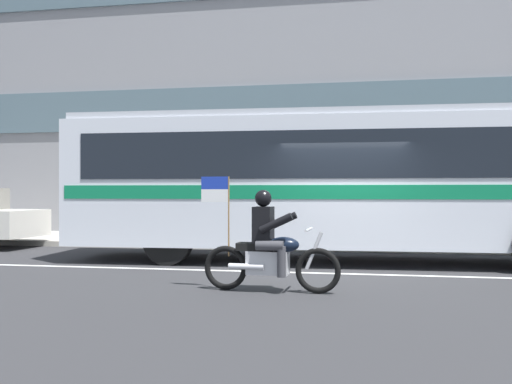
# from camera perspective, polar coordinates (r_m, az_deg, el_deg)

# --- Properties ---
(ground_plane) EXTENTS (60.00, 60.00, 0.00)m
(ground_plane) POSITION_cam_1_polar(r_m,az_deg,el_deg) (11.28, 8.97, -7.80)
(ground_plane) COLOR #2B2B2D
(sidewalk_curb) EXTENTS (28.00, 3.80, 0.15)m
(sidewalk_curb) POSITION_cam_1_polar(r_m,az_deg,el_deg) (16.34, 9.42, -5.10)
(sidewalk_curb) COLOR #A39E93
(sidewalk_curb) RESTS_ON ground_plane
(lane_center_stripe) EXTENTS (26.60, 0.14, 0.01)m
(lane_center_stripe) POSITION_cam_1_polar(r_m,az_deg,el_deg) (10.68, 8.88, -8.22)
(lane_center_stripe) COLOR silver
(lane_center_stripe) RESTS_ON ground_plane
(office_building_facade) EXTENTS (28.00, 0.89, 12.40)m
(office_building_facade) POSITION_cam_1_polar(r_m,az_deg,el_deg) (19.14, 9.55, 14.15)
(office_building_facade) COLOR gray
(office_building_facade) RESTS_ON ground_plane
(transit_bus) EXTENTS (12.51, 2.99, 3.22)m
(transit_bus) POSITION_cam_1_polar(r_m,az_deg,el_deg) (12.37, 10.06, 1.64)
(transit_bus) COLOR silver
(transit_bus) RESTS_ON ground_plane
(motorcycle_with_rider) EXTENTS (2.19, 0.64, 1.78)m
(motorcycle_with_rider) POSITION_cam_1_polar(r_m,az_deg,el_deg) (8.64, 1.36, -5.75)
(motorcycle_with_rider) COLOR black
(motorcycle_with_rider) RESTS_ON ground_plane
(fire_hydrant) EXTENTS (0.22, 0.30, 0.75)m
(fire_hydrant) POSITION_cam_1_polar(r_m,az_deg,el_deg) (15.46, 12.08, -3.75)
(fire_hydrant) COLOR red
(fire_hydrant) RESTS_ON sidewalk_curb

